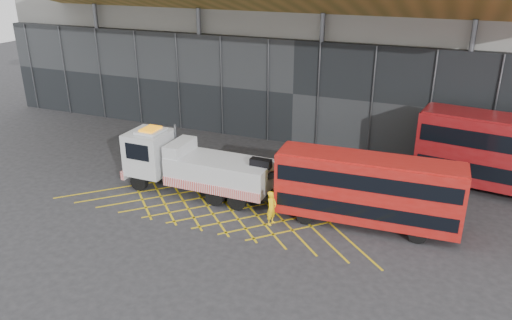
% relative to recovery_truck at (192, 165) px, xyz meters
% --- Properties ---
extents(ground_plane, '(120.00, 120.00, 0.00)m').
position_rel_recovery_truck_xyz_m(ground_plane, '(0.85, -0.56, -1.80)').
color(ground_plane, '#28282A').
extents(road_markings, '(19.96, 7.16, 0.01)m').
position_rel_recovery_truck_xyz_m(road_markings, '(2.45, -0.56, -1.80)').
color(road_markings, gold).
rests_on(road_markings, ground_plane).
extents(construction_building, '(55.00, 23.97, 18.00)m').
position_rel_recovery_truck_xyz_m(construction_building, '(2.77, 17.84, 7.17)').
color(construction_building, gray).
rests_on(construction_building, ground_plane).
extents(recovery_truck, '(11.18, 2.74, 3.91)m').
position_rel_recovery_truck_xyz_m(recovery_truck, '(0.00, 0.00, 0.00)').
color(recovery_truck, black).
rests_on(recovery_truck, ground_plane).
extents(bus_towed, '(9.90, 2.77, 3.98)m').
position_rel_recovery_truck_xyz_m(bus_towed, '(10.70, -0.07, 0.41)').
color(bus_towed, '#AD140F').
rests_on(bus_towed, ground_plane).
extents(worker, '(0.59, 0.79, 1.96)m').
position_rel_recovery_truck_xyz_m(worker, '(5.95, -1.92, -0.82)').
color(worker, yellow).
rests_on(worker, ground_plane).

